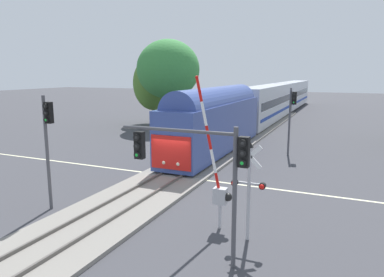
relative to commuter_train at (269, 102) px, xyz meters
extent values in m
plane|color=#3D3D42|center=(0.00, -29.00, -2.73)|extent=(220.00, 220.00, 0.00)
cube|color=beige|center=(0.00, -29.00, -2.72)|extent=(44.00, 0.20, 0.01)
cube|color=gray|center=(0.00, -29.00, -2.64)|extent=(4.40, 80.00, 0.18)
cube|color=#56514C|center=(-0.72, -29.00, -2.48)|extent=(0.10, 80.00, 0.14)
cube|color=#56514C|center=(0.71, -29.00, -2.48)|extent=(0.10, 80.00, 0.14)
cube|color=#384C93|center=(0.00, -21.46, -0.46)|extent=(3.00, 16.14, 3.90)
cube|color=red|center=(0.00, -29.55, -1.04)|extent=(2.76, 0.08, 2.15)
cylinder|color=#384C93|center=(0.00, -21.46, 1.37)|extent=(2.76, 14.52, 2.76)
sphere|color=#F4F2CC|center=(-0.50, -29.56, -1.72)|extent=(0.24, 0.24, 0.24)
sphere|color=#F4F2CC|center=(0.50, -29.56, -1.72)|extent=(0.24, 0.24, 0.24)
cube|color=#B7BCC6|center=(0.00, -1.29, -0.11)|extent=(3.00, 22.42, 4.60)
cube|color=black|center=(1.51, -1.29, 0.19)|extent=(0.04, 20.18, 0.90)
cube|color=#193899|center=(1.52, -1.29, -1.26)|extent=(0.04, 20.63, 0.36)
cube|color=#B7BCC6|center=(0.00, 22.04, -0.11)|extent=(3.00, 22.42, 4.60)
cube|color=black|center=(1.51, 22.04, 0.19)|extent=(0.04, 20.18, 0.90)
cube|color=#193899|center=(1.52, 22.04, -1.26)|extent=(0.04, 20.63, 0.36)
cylinder|color=#B7B7BC|center=(5.23, -35.21, -2.18)|extent=(0.14, 0.14, 1.10)
cube|color=#B7B7BC|center=(5.23, -35.21, -1.28)|extent=(0.56, 0.40, 0.70)
sphere|color=black|center=(5.58, -35.21, -1.28)|extent=(0.36, 0.36, 0.36)
cylinder|color=red|center=(5.12, -35.21, -0.78)|extent=(0.34, 0.12, 1.02)
cylinder|color=white|center=(4.91, -35.21, 0.22)|extent=(0.34, 0.12, 1.02)
cylinder|color=red|center=(4.69, -35.21, 1.21)|extent=(0.34, 0.12, 1.02)
cylinder|color=white|center=(4.47, -35.21, 2.20)|extent=(0.34, 0.12, 1.02)
cylinder|color=red|center=(4.25, -35.21, 3.20)|extent=(0.34, 0.12, 1.02)
sphere|color=red|center=(4.14, -35.21, 3.69)|extent=(0.14, 0.14, 0.14)
cylinder|color=#B2B2B7|center=(6.61, -35.77, -0.84)|extent=(0.14, 0.14, 3.77)
cube|color=white|center=(6.61, -35.79, 0.70)|extent=(0.98, 0.05, 0.98)
cube|color=white|center=(6.61, -35.79, 0.70)|extent=(0.98, 0.05, 0.98)
cube|color=#B2B2B7|center=(6.61, -35.77, -0.39)|extent=(1.10, 0.08, 0.08)
cylinder|color=black|center=(6.06, -35.87, -0.39)|extent=(0.26, 0.18, 0.26)
cylinder|color=black|center=(7.16, -35.87, -0.39)|extent=(0.26, 0.18, 0.26)
sphere|color=red|center=(6.06, -35.97, -0.39)|extent=(0.20, 0.20, 0.20)
sphere|color=red|center=(7.16, -35.97, -0.39)|extent=(0.20, 0.20, 0.20)
cone|color=black|center=(6.61, -35.77, 1.17)|extent=(0.28, 0.28, 0.22)
cylinder|color=#4C4C51|center=(6.70, -38.01, -0.28)|extent=(0.16, 0.16, 4.90)
cube|color=black|center=(6.98, -38.01, 1.37)|extent=(0.34, 0.26, 1.00)
sphere|color=#262626|center=(6.98, -38.16, 1.69)|extent=(0.20, 0.20, 0.20)
cylinder|color=black|center=(6.98, -38.19, 1.69)|extent=(0.24, 0.10, 0.24)
sphere|color=#262626|center=(6.98, -38.16, 1.37)|extent=(0.20, 0.20, 0.20)
cylinder|color=black|center=(6.98, -38.19, 1.37)|extent=(0.24, 0.10, 0.24)
sphere|color=green|center=(6.98, -38.16, 1.05)|extent=(0.20, 0.20, 0.20)
cylinder|color=black|center=(6.98, -38.19, 1.05)|extent=(0.24, 0.10, 0.24)
cylinder|color=#4C4C51|center=(4.56, -38.01, 1.92)|extent=(4.28, 0.12, 0.12)
cube|color=black|center=(3.06, -38.01, 1.27)|extent=(0.34, 0.26, 1.00)
sphere|color=#262626|center=(3.06, -38.16, 1.59)|extent=(0.20, 0.20, 0.20)
cylinder|color=black|center=(3.06, -38.19, 1.59)|extent=(0.24, 0.10, 0.24)
sphere|color=#262626|center=(3.06, -38.16, 1.27)|extent=(0.20, 0.20, 0.20)
cylinder|color=black|center=(3.06, -38.19, 1.27)|extent=(0.24, 0.10, 0.24)
sphere|color=green|center=(3.06, -38.16, 0.95)|extent=(0.20, 0.20, 0.20)
cylinder|color=black|center=(3.06, -38.19, 0.95)|extent=(0.24, 0.10, 0.24)
cylinder|color=#4C4C51|center=(5.71, -19.86, -0.01)|extent=(0.16, 0.16, 5.42)
cube|color=black|center=(5.99, -19.86, 1.90)|extent=(0.34, 0.26, 1.00)
sphere|color=#262626|center=(5.99, -20.01, 2.22)|extent=(0.20, 0.20, 0.20)
cylinder|color=black|center=(5.99, -20.04, 2.22)|extent=(0.24, 0.10, 0.24)
sphere|color=#262626|center=(5.99, -20.01, 1.90)|extent=(0.20, 0.20, 0.20)
cylinder|color=black|center=(5.99, -20.04, 1.90)|extent=(0.24, 0.10, 0.24)
sphere|color=green|center=(5.99, -20.01, 1.58)|extent=(0.20, 0.20, 0.20)
cylinder|color=black|center=(5.99, -20.04, 1.58)|extent=(0.24, 0.10, 0.24)
cylinder|color=#4C4C51|center=(-3.11, -36.45, 0.06)|extent=(0.16, 0.16, 5.57)
cube|color=black|center=(-2.83, -36.45, 2.04)|extent=(0.34, 0.26, 1.00)
sphere|color=#262626|center=(-2.83, -36.60, 2.36)|extent=(0.20, 0.20, 0.20)
cylinder|color=black|center=(-2.83, -36.63, 2.36)|extent=(0.24, 0.10, 0.24)
sphere|color=#262626|center=(-2.83, -36.60, 2.04)|extent=(0.20, 0.20, 0.20)
cylinder|color=black|center=(-2.83, -36.63, 2.04)|extent=(0.24, 0.10, 0.24)
sphere|color=green|center=(-2.83, -36.60, 1.72)|extent=(0.20, 0.20, 0.20)
cylinder|color=black|center=(-2.83, -36.63, 1.72)|extent=(0.24, 0.10, 0.24)
cylinder|color=brown|center=(-10.12, -10.32, -0.54)|extent=(0.47, 0.47, 4.37)
ellipsoid|color=#38843D|center=(-10.12, -10.32, 4.28)|extent=(7.51, 7.51, 7.03)
cylinder|color=#4C3828|center=(-13.48, -8.18, -1.41)|extent=(0.40, 0.40, 2.64)
ellipsoid|color=#4C7A2D|center=(-13.48, -8.18, 2.51)|extent=(5.14, 5.14, 6.91)
camera|label=1|loc=(9.96, -48.94, 3.88)|focal=33.44mm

